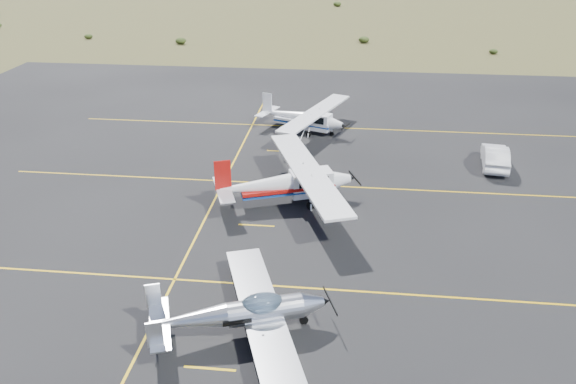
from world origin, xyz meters
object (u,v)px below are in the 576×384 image
(aircraft_plain, at_px, (303,117))
(sedan, at_px, (495,156))
(aircraft_cessna, at_px, (287,182))
(aircraft_low_wing, at_px, (244,313))

(aircraft_plain, height_order, sedan, aircraft_plain)
(aircraft_cessna, distance_m, aircraft_plain, 12.55)
(aircraft_low_wing, relative_size, sedan, 2.18)
(aircraft_plain, xyz_separation_m, sedan, (13.52, -5.62, -0.43))
(aircraft_low_wing, distance_m, aircraft_cessna, 11.79)
(aircraft_cessna, height_order, sedan, aircraft_cessna)
(aircraft_low_wing, bearing_deg, aircraft_cessna, 68.23)
(aircraft_low_wing, bearing_deg, sedan, 33.86)
(aircraft_low_wing, relative_size, aircraft_plain, 0.95)
(aircraft_cessna, bearing_deg, aircraft_plain, 70.40)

